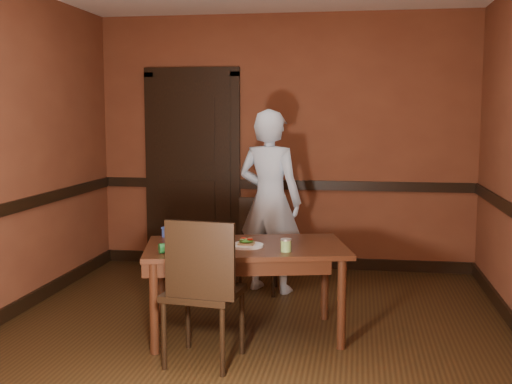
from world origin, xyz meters
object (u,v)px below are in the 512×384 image
(person, at_px, (270,201))
(food_tub, at_px, (176,232))
(chair_far, at_px, (256,246))
(chair_near, at_px, (204,290))
(sandwich_plate, at_px, (246,244))
(dining_table, at_px, (246,290))
(cheese_saucer, at_px, (192,240))
(sauce_jar, at_px, (286,245))

(person, bearing_deg, food_tub, 76.46)
(chair_far, height_order, chair_near, chair_near)
(person, height_order, food_tub, person)
(chair_near, bearing_deg, food_tub, -54.50)
(chair_far, relative_size, sandwich_plate, 3.45)
(dining_table, xyz_separation_m, person, (0.01, 1.25, 0.50))
(cheese_saucer, height_order, food_tub, food_tub)
(person, xyz_separation_m, cheese_saucer, (-0.43, -1.21, -0.14))
(sandwich_plate, bearing_deg, chair_near, -111.65)
(dining_table, bearing_deg, food_tub, 146.12)
(dining_table, distance_m, food_tub, 0.75)
(chair_near, xyz_separation_m, food_tub, (-0.42, 0.78, 0.23))
(sauce_jar, height_order, food_tub, sauce_jar)
(chair_far, xyz_separation_m, person, (0.12, 0.06, 0.42))
(chair_near, xyz_separation_m, person, (0.19, 1.80, 0.35))
(person, bearing_deg, chair_near, 101.22)
(chair_far, xyz_separation_m, food_tub, (-0.49, -0.96, 0.30))
(chair_far, relative_size, food_tub, 4.00)
(chair_near, xyz_separation_m, sandwich_plate, (0.20, 0.50, 0.21))
(dining_table, relative_size, chair_far, 1.70)
(chair_near, height_order, food_tub, chair_near)
(chair_far, relative_size, sauce_jar, 9.37)
(chair_near, distance_m, food_tub, 0.92)
(chair_near, distance_m, sauce_jar, 0.68)
(dining_table, height_order, sandwich_plate, sandwich_plate)
(sandwich_plate, bearing_deg, chair_far, 95.78)
(chair_near, relative_size, food_tub, 4.58)
(dining_table, relative_size, person, 0.87)
(dining_table, distance_m, sauce_jar, 0.53)
(chair_near, height_order, cheese_saucer, chair_near)
(person, relative_size, food_tub, 7.86)
(chair_far, xyz_separation_m, sandwich_plate, (0.13, -1.24, 0.27))
(chair_far, height_order, food_tub, chair_far)
(sandwich_plate, bearing_deg, sauce_jar, -21.41)
(sandwich_plate, relative_size, food_tub, 1.16)
(sauce_jar, bearing_deg, food_tub, 156.47)
(chair_far, bearing_deg, food_tub, -121.05)
(dining_table, distance_m, cheese_saucer, 0.56)
(chair_near, bearing_deg, cheese_saucer, -61.05)
(sauce_jar, bearing_deg, dining_table, 151.31)
(chair_far, distance_m, person, 0.44)
(sandwich_plate, xyz_separation_m, food_tub, (-0.62, 0.28, 0.02))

